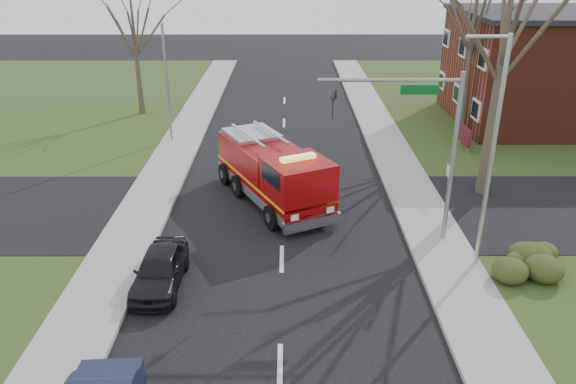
{
  "coord_description": "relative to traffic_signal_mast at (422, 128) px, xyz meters",
  "views": [
    {
      "loc": [
        0.2,
        -18.49,
        10.86
      ],
      "look_at": [
        0.24,
        1.78,
        2.0
      ],
      "focal_mm": 35.0,
      "sensor_mm": 36.0,
      "label": 1
    }
  ],
  "objects": [
    {
      "name": "bare_tree_left",
      "position": [
        -15.21,
        18.5,
        0.86
      ],
      "size": [
        4.5,
        4.5,
        9.0
      ],
      "color": "#3E3124",
      "rests_on": "ground"
    },
    {
      "name": "traffic_signal_mast",
      "position": [
        0.0,
        0.0,
        0.0
      ],
      "size": [
        5.29,
        0.18,
        6.8
      ],
      "color": "gray",
      "rests_on": "ground"
    },
    {
      "name": "fire_engine",
      "position": [
        -5.61,
        3.77,
        -3.34
      ],
      "size": [
        5.62,
        7.86,
        3.03
      ],
      "rotation": [
        0.0,
        0.0,
        0.46
      ],
      "color": "#900607",
      "rests_on": "ground"
    },
    {
      "name": "ground",
      "position": [
        -5.21,
        -1.5,
        -4.71
      ],
      "size": [
        120.0,
        120.0,
        0.0
      ],
      "primitive_type": "plane",
      "color": "black",
      "rests_on": "ground"
    },
    {
      "name": "sidewalk_left",
      "position": [
        -11.41,
        -1.5,
        -4.63
      ],
      "size": [
        2.4,
        80.0,
        0.15
      ],
      "primitive_type": "cube",
      "color": "gray",
      "rests_on": "ground"
    },
    {
      "name": "streetlight_pole",
      "position": [
        1.93,
        -2.0,
        -0.16
      ],
      "size": [
        1.48,
        0.16,
        8.4
      ],
      "color": "#B7BABF",
      "rests_on": "ground"
    },
    {
      "name": "health_center_sign",
      "position": [
        5.29,
        11.0,
        -3.83
      ],
      "size": [
        0.12,
        2.0,
        1.4
      ],
      "color": "#55141E",
      "rests_on": "ground"
    },
    {
      "name": "bare_tree_near",
      "position": [
        4.29,
        4.5,
        2.71
      ],
      "size": [
        6.0,
        6.0,
        12.0
      ],
      "color": "#3E3124",
      "rests_on": "ground"
    },
    {
      "name": "hedge_corner",
      "position": [
        3.79,
        -2.5,
        -4.13
      ],
      "size": [
        2.8,
        2.0,
        0.9
      ],
      "primitive_type": "ellipsoid",
      "color": "#2F3E16",
      "rests_on": "lawn_right"
    },
    {
      "name": "utility_pole_far",
      "position": [
        -12.01,
        12.5,
        -1.21
      ],
      "size": [
        0.14,
        0.14,
        7.0
      ],
      "primitive_type": "cylinder",
      "color": "gray",
      "rests_on": "ground"
    },
    {
      "name": "sidewalk_right",
      "position": [
        0.99,
        -1.5,
        -4.63
      ],
      "size": [
        2.4,
        80.0,
        0.15
      ],
      "primitive_type": "cube",
      "color": "gray",
      "rests_on": "ground"
    },
    {
      "name": "bare_tree_far",
      "position": [
        5.79,
        13.5,
        1.78
      ],
      "size": [
        5.25,
        5.25,
        10.5
      ],
      "color": "#3E3124",
      "rests_on": "ground"
    },
    {
      "name": "parked_car_maroon",
      "position": [
        -9.41,
        -3.31,
        -4.05
      ],
      "size": [
        1.62,
        3.9,
        1.32
      ],
      "primitive_type": "imported",
      "rotation": [
        0.0,
        0.0,
        -0.02
      ],
      "color": "black",
      "rests_on": "ground"
    }
  ]
}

